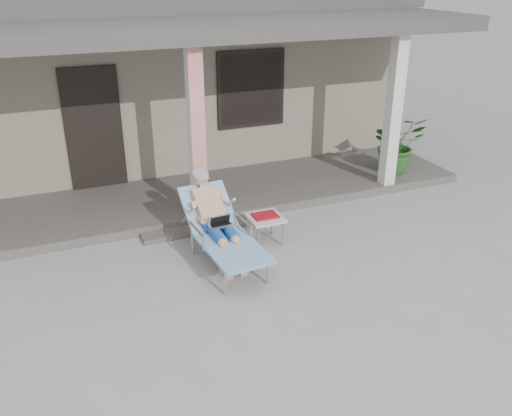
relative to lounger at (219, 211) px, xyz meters
name	(u,v)px	position (x,y,z in m)	size (l,w,h in m)	color
ground	(250,291)	(0.09, -0.93, -0.73)	(60.00, 60.00, 0.00)	#9E9E99
house	(139,71)	(0.09, 5.56, 0.93)	(10.40, 5.40, 3.30)	gray
porch_deck	(186,199)	(0.09, 2.07, -0.66)	(10.00, 2.00, 0.15)	#605B56
porch_overhang	(178,36)	(0.09, 2.01, 2.05)	(10.00, 2.30, 2.85)	silver
porch_step	(206,228)	(0.09, 0.92, -0.70)	(2.00, 0.30, 0.07)	#605B56
lounger	(219,211)	(0.00, 0.00, 0.00)	(0.82, 1.87, 1.19)	#B7B7BC
side_table	(265,219)	(0.78, 0.21, -0.35)	(0.50, 0.50, 0.45)	beige
potted_palm	(397,144)	(4.10, 1.70, -0.04)	(0.98, 0.85, 1.09)	#26591E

